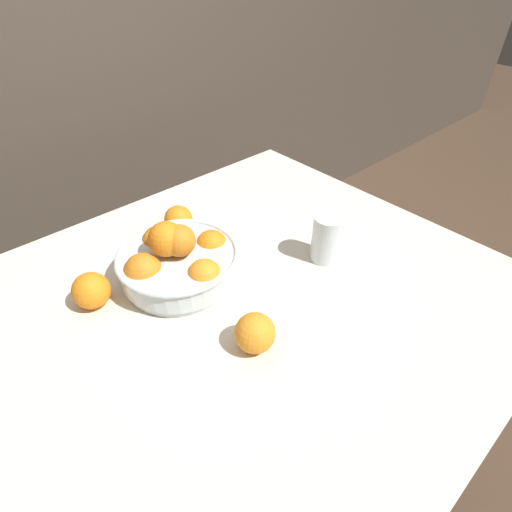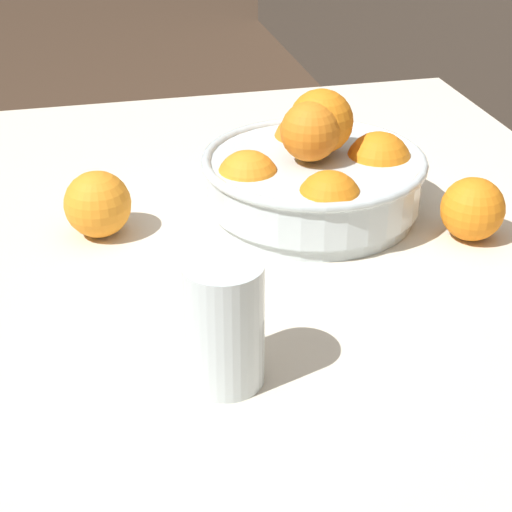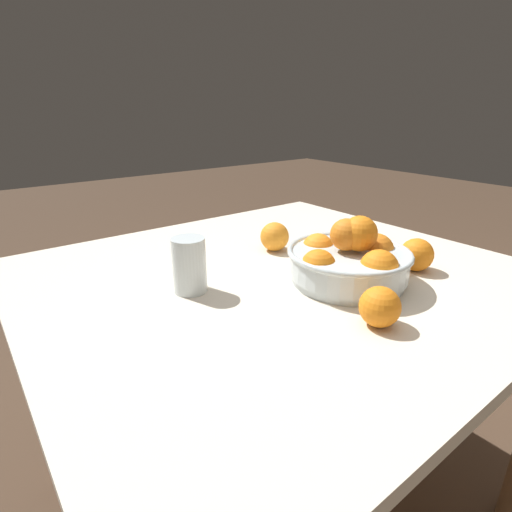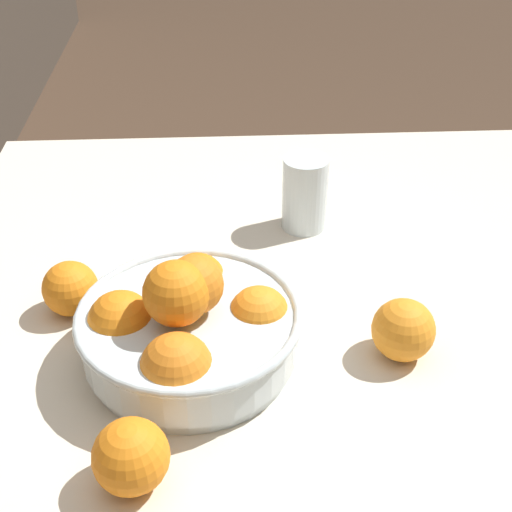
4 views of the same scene
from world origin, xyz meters
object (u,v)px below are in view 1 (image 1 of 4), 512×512
Objects in this scene: orange_loose_front at (91,291)px; orange_loose_aside at (255,333)px; juice_glass at (326,240)px; fruit_bowl at (178,261)px; orange_loose_near_bowl at (179,219)px.

orange_loose_aside is at bearing -60.47° from orange_loose_front.
orange_loose_front is at bearing 155.00° from juice_glass.
fruit_bowl is 0.26m from orange_loose_aside.
orange_loose_front is at bearing -159.65° from orange_loose_near_bowl.
orange_loose_front is (-0.29, -0.11, 0.00)m from orange_loose_near_bowl.
fruit_bowl is 0.35m from juice_glass.
orange_loose_aside is (0.18, -0.32, -0.00)m from orange_loose_front.
orange_loose_near_bowl is 0.95× the size of orange_loose_aside.
juice_glass is 1.51× the size of orange_loose_aside.
fruit_bowl is at bearing 89.20° from orange_loose_aside.
orange_loose_front is 1.01× the size of orange_loose_aside.
orange_loose_near_bowl is 0.44m from orange_loose_aside.
fruit_bowl reaches higher than orange_loose_front.
juice_glass is 0.54m from orange_loose_front.
orange_loose_front is at bearing 163.66° from fruit_bowl.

